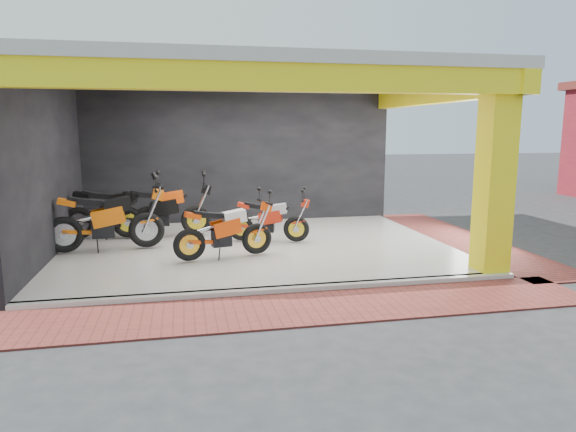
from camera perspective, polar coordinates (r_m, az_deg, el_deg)
name	(u,v)px	position (r m, az deg, el deg)	size (l,w,h in m)	color
ground	(273,275)	(9.13, -1.73, -6.58)	(80.00, 80.00, 0.00)	#2D2D30
showroom_floor	(257,247)	(11.03, -3.51, -3.47)	(8.00, 6.00, 0.10)	silver
showroom_ceiling	(255,76)	(10.79, -3.71, 15.21)	(8.40, 6.40, 0.20)	beige
back_wall	(240,159)	(13.84, -5.40, 6.30)	(8.20, 0.20, 3.50)	black
left_wall	(45,171)	(10.98, -25.37, 4.54)	(0.20, 6.20, 3.50)	black
corner_column	(495,176)	(9.51, 22.00, 4.11)	(0.50, 0.50, 3.50)	yellow
header_beam_front	(283,77)	(7.82, -0.55, 15.14)	(8.40, 0.30, 0.40)	yellow
header_beam_right	(436,94)	(12.00, 16.11, 12.87)	(0.30, 6.40, 0.40)	yellow
floor_kerb	(284,290)	(8.16, -0.49, -8.21)	(8.00, 0.20, 0.10)	silver
paver_front	(294,309)	(7.45, 0.69, -10.27)	(9.00, 1.40, 0.03)	maroon
paver_right	(461,239)	(12.62, 18.63, -2.45)	(1.40, 7.00, 0.03)	maroon
moto_hero	(257,224)	(10.02, -3.51, -0.85)	(2.06, 0.76, 1.26)	#EB4309
moto_row_a	(296,217)	(11.11, 0.94, -0.06)	(1.89, 0.70, 1.16)	red
moto_row_b	(146,213)	(10.92, -15.51, 0.30)	(2.43, 0.90, 1.49)	orange
moto_row_c	(196,205)	(11.94, -10.17, 1.16)	(2.35, 0.87, 1.44)	black
moto_row_d	(148,207)	(11.96, -15.25, 1.01)	(2.36, 0.88, 1.45)	black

